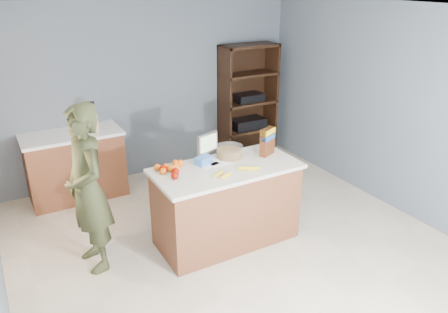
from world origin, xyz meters
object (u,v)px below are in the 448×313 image
person (87,190)px  cereal_box (268,140)px  counter_peninsula (226,207)px  tv (208,144)px  shelving_unit (246,104)px

person → cereal_box: size_ratio=5.53×
person → cereal_box: 1.97m
counter_peninsula → tv: size_ratio=5.53×
counter_peninsula → cereal_box: (0.57, 0.07, 0.66)m
shelving_unit → person: shelving_unit is taller
shelving_unit → cereal_box: (-0.98, -1.98, 0.22)m
counter_peninsula → person: person is taller
cereal_box → shelving_unit: bearing=63.6°
counter_peninsula → shelving_unit: bearing=52.9°
tv → cereal_box: 0.67m
shelving_unit → tv: 2.36m
person → tv: bearing=84.4°
tv → cereal_box: size_ratio=0.91×
cereal_box → counter_peninsula: bearing=-173.4°
counter_peninsula → shelving_unit: (1.55, 2.05, 0.45)m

